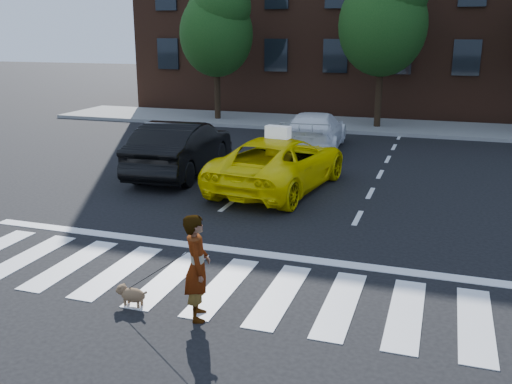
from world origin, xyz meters
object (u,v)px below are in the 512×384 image
(taxi, at_px, (280,163))
(woman, at_px, (197,267))
(tree_mid, at_px, (384,14))
(white_suv, at_px, (315,131))
(dog, at_px, (131,294))
(tree_left, at_px, (217,25))
(black_sedan, at_px, (181,148))

(taxi, bearing_deg, woman, 104.57)
(tree_mid, xyz_separation_m, taxi, (-1.37, -10.67, -4.14))
(tree_mid, bearing_deg, taxi, -97.31)
(white_suv, height_order, dog, white_suv)
(white_suv, bearing_deg, tree_left, -46.30)
(tree_mid, distance_m, black_sedan, 11.74)
(dog, bearing_deg, woman, 2.31)
(black_sedan, distance_m, white_suv, 5.64)
(white_suv, distance_m, woman, 12.93)
(black_sedan, bearing_deg, dog, 106.22)
(tree_mid, xyz_separation_m, woman, (-0.48, -18.10, -4.04))
(black_sedan, height_order, dog, black_sedan)
(taxi, relative_size, black_sedan, 1.06)
(tree_mid, bearing_deg, white_suv, -107.40)
(tree_mid, height_order, black_sedan, tree_mid)
(tree_left, bearing_deg, black_sedan, -74.01)
(tree_mid, bearing_deg, dog, -95.20)
(tree_mid, height_order, white_suv, tree_mid)
(tree_left, height_order, dog, tree_left)
(tree_mid, relative_size, white_suv, 1.49)
(black_sedan, relative_size, woman, 3.00)
(black_sedan, relative_size, dog, 8.49)
(tree_mid, bearing_deg, tree_left, 180.00)
(dog, bearing_deg, taxi, 91.34)
(taxi, height_order, woman, woman)
(tree_left, distance_m, woman, 19.75)
(tree_left, relative_size, woman, 4.01)
(dog, bearing_deg, black_sedan, 113.78)
(taxi, distance_m, white_suv, 5.46)
(tree_left, relative_size, taxi, 1.26)
(taxi, height_order, white_suv, taxi)
(tree_mid, relative_size, black_sedan, 1.46)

